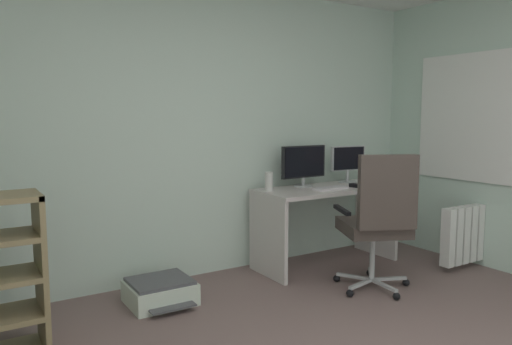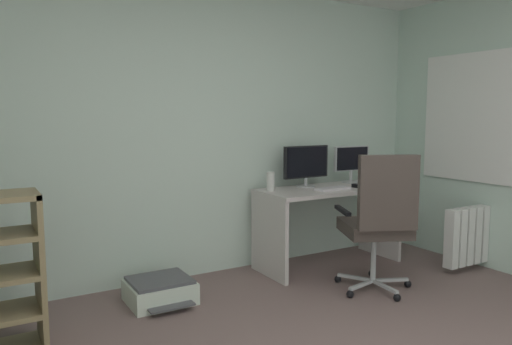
# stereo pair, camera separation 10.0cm
# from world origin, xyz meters

# --- Properties ---
(wall_back) EXTENTS (5.03, 0.10, 2.54)m
(wall_back) POSITION_xyz_m (0.00, 2.59, 1.27)
(wall_back) COLOR silver
(wall_back) RESTS_ON ground
(window_pane) EXTENTS (0.01, 1.35, 1.12)m
(window_pane) POSITION_xyz_m (2.51, 1.40, 1.39)
(window_pane) COLOR white
(window_frame) EXTENTS (0.02, 1.43, 1.20)m
(window_frame) POSITION_xyz_m (2.50, 1.40, 1.39)
(window_frame) COLOR white
(desk) EXTENTS (1.36, 0.58, 0.74)m
(desk) POSITION_xyz_m (1.28, 2.18, 0.54)
(desk) COLOR silver
(desk) RESTS_ON ground
(monitor_main) EXTENTS (0.49, 0.18, 0.39)m
(monitor_main) POSITION_xyz_m (1.13, 2.33, 0.96)
(monitor_main) COLOR #B2B5B7
(monitor_main) RESTS_ON desk
(monitor_secondary) EXTENTS (0.40, 0.18, 0.37)m
(monitor_secondary) POSITION_xyz_m (1.69, 2.33, 0.96)
(monitor_secondary) COLOR #B2B5B7
(monitor_secondary) RESTS_ON desk
(keyboard) EXTENTS (0.35, 0.15, 0.02)m
(keyboard) POSITION_xyz_m (1.23, 2.06, 0.75)
(keyboard) COLOR silver
(keyboard) RESTS_ON desk
(computer_mouse) EXTENTS (0.08, 0.11, 0.03)m
(computer_mouse) POSITION_xyz_m (1.51, 2.04, 0.76)
(computer_mouse) COLOR black
(computer_mouse) RESTS_ON desk
(desktop_speaker) EXTENTS (0.07, 0.07, 0.17)m
(desktop_speaker) POSITION_xyz_m (0.71, 2.28, 0.83)
(desktop_speaker) COLOR silver
(desktop_speaker) RESTS_ON desk
(office_chair) EXTENTS (0.67, 0.70, 1.12)m
(office_chair) POSITION_xyz_m (1.15, 1.38, 0.61)
(office_chair) COLOR #B7BABC
(office_chair) RESTS_ON ground
(printer) EXTENTS (0.48, 0.51, 0.18)m
(printer) POSITION_xyz_m (-0.41, 2.09, 0.09)
(printer) COLOR silver
(printer) RESTS_ON ground
(radiator) EXTENTS (0.82, 0.10, 0.53)m
(radiator) POSITION_xyz_m (2.41, 1.40, 0.32)
(radiator) COLOR white
(radiator) RESTS_ON ground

